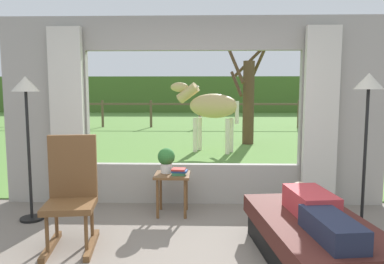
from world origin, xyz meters
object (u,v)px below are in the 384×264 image
(book_stack, at_px, (179,172))
(pasture_tree, at_px, (248,98))
(potted_plant, at_px, (166,159))
(floor_lamp_right, at_px, (368,104))
(reclining_person, at_px, (317,210))
(rocking_chair, at_px, (72,193))
(side_table, at_px, (172,181))
(floor_lamp_left, at_px, (26,105))
(horse, at_px, (210,106))
(recliner_sofa, at_px, (314,241))

(book_stack, distance_m, pasture_tree, 6.39)
(potted_plant, xyz_separation_m, floor_lamp_right, (2.29, -0.47, 0.72))
(reclining_person, height_order, potted_plant, potted_plant)
(rocking_chair, height_order, side_table, rocking_chair)
(side_table, relative_size, book_stack, 2.54)
(pasture_tree, bearing_deg, book_stack, -104.31)
(floor_lamp_right, bearing_deg, book_stack, 170.57)
(reclining_person, height_order, book_stack, reclining_person)
(rocking_chair, height_order, potted_plant, rocking_chair)
(book_stack, bearing_deg, potted_plant, 145.85)
(side_table, bearing_deg, floor_lamp_right, -10.42)
(floor_lamp_right, distance_m, pasture_tree, 6.53)
(pasture_tree, bearing_deg, floor_lamp_left, -117.79)
(rocking_chair, distance_m, potted_plant, 1.36)
(floor_lamp_left, distance_m, pasture_tree, 7.19)
(potted_plant, bearing_deg, floor_lamp_right, -11.51)
(potted_plant, relative_size, book_stack, 1.56)
(reclining_person, xyz_separation_m, horse, (-0.84, 6.08, 0.63))
(recliner_sofa, xyz_separation_m, side_table, (-1.40, 1.34, 0.21))
(book_stack, distance_m, horse, 4.80)
(rocking_chair, bearing_deg, floor_lamp_right, 2.34)
(rocking_chair, distance_m, side_table, 1.36)
(floor_lamp_right, bearing_deg, rocking_chair, -169.74)
(rocking_chair, bearing_deg, horse, 67.25)
(horse, bearing_deg, potted_plant, -167.36)
(potted_plant, relative_size, floor_lamp_right, 0.18)
(recliner_sofa, distance_m, rocking_chair, 2.39)
(floor_lamp_right, relative_size, horse, 0.98)
(side_table, relative_size, potted_plant, 1.63)
(recliner_sofa, xyz_separation_m, book_stack, (-1.31, 1.28, 0.34))
(rocking_chair, bearing_deg, reclining_person, -17.88)
(reclining_person, bearing_deg, side_table, 127.94)
(potted_plant, bearing_deg, recliner_sofa, -43.47)
(floor_lamp_right, distance_m, horse, 5.36)
(side_table, relative_size, floor_lamp_left, 0.30)
(floor_lamp_left, bearing_deg, reclining_person, -19.91)
(floor_lamp_right, bearing_deg, side_table, 169.58)
(potted_plant, height_order, floor_lamp_left, floor_lamp_left)
(potted_plant, distance_m, floor_lamp_right, 2.45)
(horse, bearing_deg, recliner_sofa, -151.59)
(rocking_chair, distance_m, floor_lamp_left, 1.35)
(floor_lamp_left, bearing_deg, pasture_tree, 62.21)
(rocking_chair, distance_m, floor_lamp_right, 3.32)
(potted_plant, xyz_separation_m, horse, (0.64, 4.63, 0.45))
(potted_plant, distance_m, book_stack, 0.25)
(book_stack, relative_size, floor_lamp_left, 0.12)
(reclining_person, xyz_separation_m, floor_lamp_left, (-3.09, 1.12, 0.88))
(potted_plant, distance_m, horse, 4.69)
(floor_lamp_left, relative_size, pasture_tree, 0.58)
(recliner_sofa, relative_size, pasture_tree, 0.60)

